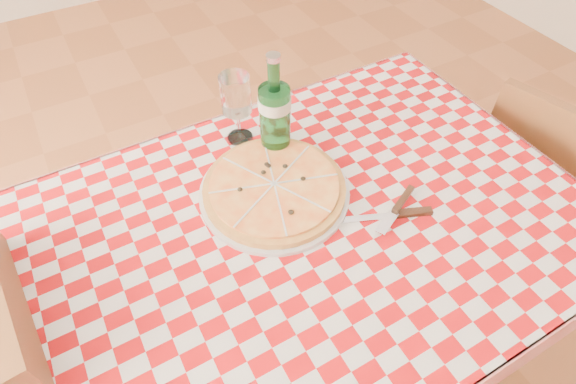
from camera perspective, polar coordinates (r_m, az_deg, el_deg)
name	(u,v)px	position (r m, az deg, el deg)	size (l,w,h in m)	color
dining_table	(307,247)	(1.11, 2.43, -7.05)	(1.20, 0.80, 0.75)	brown
tablecloth	(308,224)	(1.03, 2.60, -4.12)	(1.30, 0.90, 0.01)	#A70A0D
chair_near	(533,177)	(1.73, 28.66, 1.68)	(0.45, 0.45, 0.81)	brown
pizza_plate	(274,188)	(1.07, -1.75, 0.57)	(0.36, 0.36, 0.05)	gold
water_bottle	(275,108)	(1.09, -1.71, 10.65)	(0.08, 0.08, 0.29)	#18632A
wine_glass	(237,109)	(1.17, -6.47, 10.41)	(0.08, 0.08, 0.20)	silver
cutlery	(394,213)	(1.06, 13.34, -2.56)	(0.23, 0.19, 0.02)	silver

